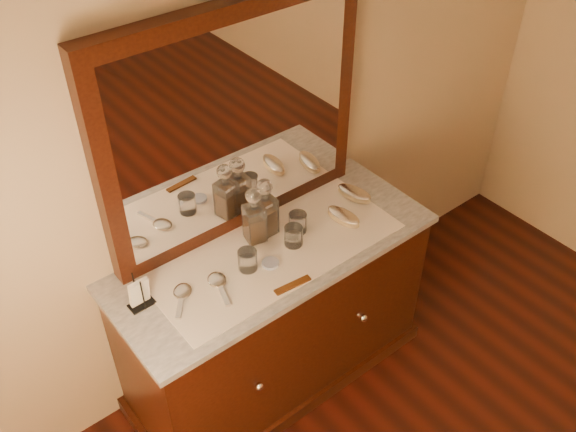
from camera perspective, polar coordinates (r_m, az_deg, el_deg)
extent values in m
plane|color=tan|center=(2.57, -5.56, 9.60)|extent=(4.50, 4.50, 0.00)
cube|color=black|center=(3.02, -1.19, -9.11)|extent=(1.40, 0.55, 0.82)
cube|color=black|center=(3.31, -1.11, -13.31)|extent=(1.46, 0.59, 0.08)
sphere|color=silver|center=(2.74, -2.60, -15.03)|extent=(0.04, 0.04, 0.04)
sphere|color=silver|center=(2.99, 6.82, -9.07)|extent=(0.04, 0.04, 0.04)
cube|color=silver|center=(2.71, -1.31, -3.23)|extent=(1.44, 0.59, 0.03)
cube|color=black|center=(2.56, -4.86, 8.20)|extent=(1.20, 0.08, 1.00)
cube|color=white|center=(2.54, -4.41, 7.89)|extent=(1.06, 0.01, 0.86)
cube|color=white|center=(2.69, -1.06, -3.19)|extent=(1.10, 0.45, 0.00)
cylinder|color=white|center=(2.63, -1.59, -4.27)|extent=(0.09, 0.09, 0.01)
cube|color=brown|center=(2.54, 0.43, -6.23)|extent=(0.16, 0.05, 0.01)
cube|color=black|center=(2.54, -13.02, -7.73)|extent=(0.10, 0.06, 0.01)
cylinder|color=black|center=(2.47, -12.91, -7.01)|extent=(0.01, 0.01, 0.15)
cylinder|color=black|center=(2.51, -13.60, -6.22)|extent=(0.01, 0.01, 0.15)
cube|color=white|center=(2.50, -13.24, -6.69)|extent=(0.08, 0.04, 0.12)
cube|color=brown|center=(2.71, -3.00, -1.09)|extent=(0.08, 0.08, 0.12)
cube|color=white|center=(2.69, -3.02, -0.67)|extent=(0.10, 0.10, 0.17)
cylinder|color=white|center=(2.63, -3.10, 1.01)|extent=(0.04, 0.04, 0.03)
sphere|color=white|center=(2.60, -3.13, 1.84)|extent=(0.08, 0.08, 0.07)
cube|color=brown|center=(2.74, -2.05, -0.43)|extent=(0.07, 0.07, 0.13)
cube|color=white|center=(2.72, -2.06, 0.01)|extent=(0.09, 0.09, 0.18)
cylinder|color=white|center=(2.66, -2.11, 1.76)|extent=(0.04, 0.04, 0.03)
sphere|color=white|center=(2.62, -2.14, 2.63)|extent=(0.07, 0.07, 0.07)
ellipsoid|color=tan|center=(2.84, 5.01, -0.24)|extent=(0.10, 0.18, 0.03)
ellipsoid|color=silver|center=(2.82, 5.03, 0.10)|extent=(0.10, 0.18, 0.03)
ellipsoid|color=tan|center=(2.97, 5.98, 1.85)|extent=(0.12, 0.19, 0.03)
ellipsoid|color=silver|center=(2.96, 6.00, 2.19)|extent=(0.12, 0.19, 0.03)
ellipsoid|color=silver|center=(2.55, -9.47, -6.68)|extent=(0.11, 0.12, 0.02)
cube|color=silver|center=(2.49, -9.70, -8.08)|extent=(0.09, 0.11, 0.01)
ellipsoid|color=silver|center=(2.57, -6.40, -5.72)|extent=(0.10, 0.11, 0.02)
cube|color=silver|center=(2.52, -5.82, -7.07)|extent=(0.06, 0.12, 0.01)
cylinder|color=white|center=(2.69, 0.49, -1.79)|extent=(0.08, 0.08, 0.09)
cylinder|color=white|center=(2.59, -3.65, -3.97)|extent=(0.08, 0.08, 0.09)
cylinder|color=white|center=(2.76, 0.88, -0.59)|extent=(0.08, 0.08, 0.09)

